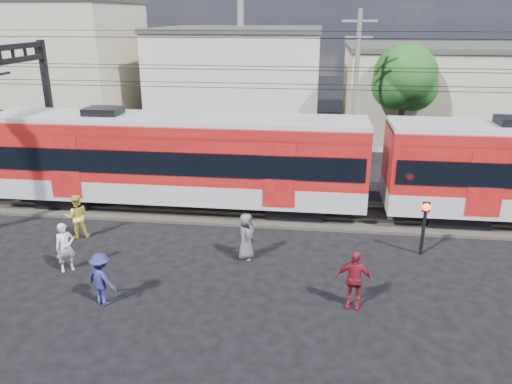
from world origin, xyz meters
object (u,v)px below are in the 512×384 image
crossing_signal (425,218)px  pedestrian_c (102,279)px  commuter_train (183,157)px  pedestrian_a (65,247)px

crossing_signal → pedestrian_c: bearing=-155.7°
commuter_train → pedestrian_c: bearing=-93.4°
pedestrian_c → commuter_train: bearing=-70.1°
pedestrian_a → pedestrian_c: size_ratio=1.03×
commuter_train → pedestrian_c: commuter_train is taller
commuter_train → pedestrian_a: bearing=-112.8°
commuter_train → pedestrian_c: (-0.46, -7.85, -1.57)m
pedestrian_a → pedestrian_c: bearing=-81.5°
pedestrian_a → crossing_signal: (12.14, 2.71, 0.56)m
pedestrian_a → crossing_signal: size_ratio=0.84×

